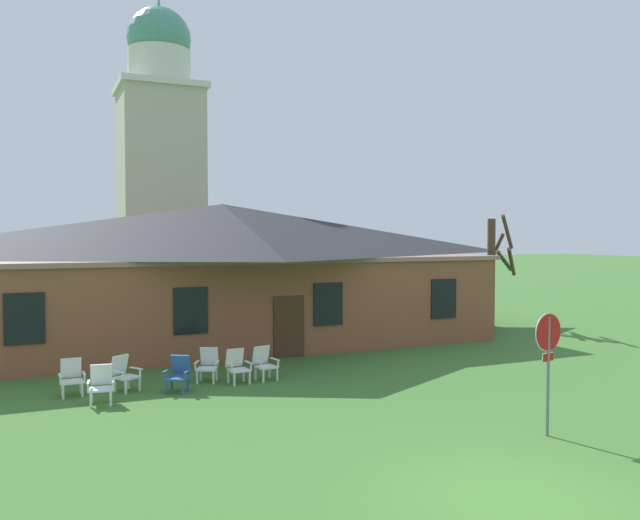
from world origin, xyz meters
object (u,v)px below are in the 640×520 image
lawn_chair_left_end (124,372)px  stop_sign (548,349)px  lawn_chair_near_door (101,383)px  lawn_chair_far_side (237,365)px  lawn_chair_middle (179,373)px  lawn_chair_by_porch (72,376)px  lawn_chair_under_eave (264,362)px  lawn_chair_right_end (208,364)px

lawn_chair_left_end → stop_sign: bearing=-44.7°
stop_sign → lawn_chair_near_door: bearing=142.1°
lawn_chair_near_door → lawn_chair_left_end: same height
lawn_chair_left_end → lawn_chair_far_side: bearing=-6.0°
lawn_chair_middle → lawn_chair_far_side: same height
lawn_chair_by_porch → lawn_chair_left_end: bearing=-2.8°
lawn_chair_left_end → lawn_chair_middle: (1.33, -0.64, 0.00)m
stop_sign → lawn_chair_far_side: size_ratio=2.69×
lawn_chair_by_porch → lawn_chair_under_eave: 5.20m
lawn_chair_by_porch → lawn_chair_middle: (2.64, -0.70, 0.00)m
lawn_chair_middle → lawn_chair_right_end: 1.31m
lawn_chair_near_door → lawn_chair_far_side: (3.72, 0.77, 0.00)m
lawn_chair_by_porch → lawn_chair_left_end: 1.31m
lawn_chair_by_porch → lawn_chair_left_end: (1.31, -0.06, 0.00)m
lawn_chair_middle → lawn_chair_near_door: bearing=-167.4°
stop_sign → lawn_chair_middle: bearing=132.3°
lawn_chair_near_door → lawn_chair_far_side: 3.80m
lawn_chair_far_side → lawn_chair_left_end: bearing=174.0°
stop_sign → lawn_chair_middle: size_ratio=2.69×
lawn_chair_by_porch → lawn_chair_far_side: (4.35, -0.38, 0.00)m
lawn_chair_by_porch → lawn_chair_under_eave: same height
lawn_chair_under_eave → lawn_chair_right_end: bearing=165.1°
stop_sign → lawn_chair_middle: (-6.27, 6.89, -1.32)m
lawn_chair_right_end → lawn_chair_under_eave: (1.55, -0.41, 0.00)m
lawn_chair_far_side → stop_sign: bearing=-57.7°
lawn_chair_middle → lawn_chair_far_side: 1.74m
lawn_chair_by_porch → lawn_chair_near_door: same height
lawn_chair_near_door → lawn_chair_far_side: size_ratio=1.00×
lawn_chair_near_door → lawn_chair_far_side: same height
lawn_chair_middle → lawn_chair_right_end: (1.00, 0.84, 0.00)m
lawn_chair_right_end → lawn_chair_under_eave: bearing=-14.9°
lawn_chair_left_end → lawn_chair_far_side: 3.06m
lawn_chair_middle → lawn_chair_under_eave: bearing=9.6°
lawn_chair_left_end → lawn_chair_right_end: same height
lawn_chair_by_porch → lawn_chair_near_door: 1.32m
stop_sign → lawn_chair_right_end: 9.45m
lawn_chair_near_door → lawn_chair_middle: 2.06m
stop_sign → lawn_chair_left_end: 10.79m
lawn_chair_left_end → lawn_chair_right_end: 2.34m
stop_sign → lawn_chair_far_side: bearing=122.3°
lawn_chair_left_end → lawn_chair_under_eave: bearing=-3.1°
lawn_chair_by_porch → lawn_chair_far_side: same height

